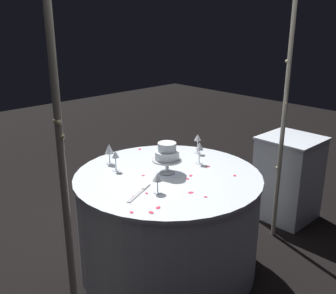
% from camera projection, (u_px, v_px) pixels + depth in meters
% --- Properties ---
extents(ground_plane, '(12.00, 12.00, 0.00)m').
position_uv_depth(ground_plane, '(168.00, 265.00, 3.09)').
color(ground_plane, black).
extents(decorative_arch, '(2.02, 0.06, 2.20)m').
position_uv_depth(decorative_arch, '(204.00, 88.00, 2.42)').
color(decorative_arch, '#B7B29E').
rests_on(decorative_arch, ground).
extents(main_table, '(1.35, 1.35, 0.76)m').
position_uv_depth(main_table, '(168.00, 222.00, 2.97)').
color(main_table, silver).
rests_on(main_table, ground).
extents(side_table, '(0.51, 0.51, 0.80)m').
position_uv_depth(side_table, '(288.00, 178.00, 3.72)').
color(side_table, silver).
rests_on(side_table, ground).
extents(tiered_cake, '(0.22, 0.22, 0.23)m').
position_uv_depth(tiered_cake, '(167.00, 154.00, 2.83)').
color(tiered_cake, silver).
rests_on(tiered_cake, main_table).
extents(wine_glass_0, '(0.06, 0.06, 0.16)m').
position_uv_depth(wine_glass_0, '(115.00, 156.00, 2.89)').
color(wine_glass_0, silver).
rests_on(wine_glass_0, main_table).
extents(wine_glass_1, '(0.06, 0.06, 0.17)m').
position_uv_depth(wine_glass_1, '(200.00, 147.00, 3.03)').
color(wine_glass_1, silver).
rests_on(wine_glass_1, main_table).
extents(wine_glass_2, '(0.07, 0.07, 0.16)m').
position_uv_depth(wine_glass_2, '(109.00, 149.00, 3.03)').
color(wine_glass_2, silver).
rests_on(wine_glass_2, main_table).
extents(wine_glass_3, '(0.07, 0.07, 0.14)m').
position_uv_depth(wine_glass_3, '(157.00, 178.00, 2.53)').
color(wine_glass_3, silver).
rests_on(wine_glass_3, main_table).
extents(wine_glass_4, '(0.06, 0.06, 0.16)m').
position_uv_depth(wine_glass_4, '(198.00, 139.00, 3.25)').
color(wine_glass_4, silver).
rests_on(wine_glass_4, main_table).
extents(cake_knife, '(0.28, 0.14, 0.01)m').
position_uv_depth(cake_knife, '(140.00, 192.00, 2.57)').
color(cake_knife, silver).
rests_on(cake_knife, main_table).
extents(rose_petal_0, '(0.03, 0.03, 0.00)m').
position_uv_depth(rose_petal_0, '(143.00, 175.00, 2.83)').
color(rose_petal_0, '#E02D47').
rests_on(rose_petal_0, main_table).
extents(rose_petal_1, '(0.04, 0.04, 0.00)m').
position_uv_depth(rose_petal_1, '(135.00, 196.00, 2.51)').
color(rose_petal_1, '#E02D47').
rests_on(rose_petal_1, main_table).
extents(rose_petal_2, '(0.03, 0.03, 0.00)m').
position_uv_depth(rose_petal_2, '(144.00, 188.00, 2.63)').
color(rose_petal_2, '#E02D47').
rests_on(rose_petal_2, main_table).
extents(rose_petal_3, '(0.04, 0.04, 0.00)m').
position_uv_depth(rose_petal_3, '(191.00, 176.00, 2.83)').
color(rose_petal_3, '#E02D47').
rests_on(rose_petal_3, main_table).
extents(rose_petal_4, '(0.04, 0.04, 0.00)m').
position_uv_depth(rose_petal_4, '(235.00, 175.00, 2.83)').
color(rose_petal_4, '#E02D47').
rests_on(rose_petal_4, main_table).
extents(rose_petal_5, '(0.04, 0.04, 0.00)m').
position_uv_depth(rose_petal_5, '(140.00, 149.00, 3.38)').
color(rose_petal_5, '#E02D47').
rests_on(rose_petal_5, main_table).
extents(rose_petal_6, '(0.03, 0.03, 0.00)m').
position_uv_depth(rose_petal_6, '(132.00, 212.00, 2.31)').
color(rose_petal_6, '#E02D47').
rests_on(rose_petal_6, main_table).
extents(rose_petal_7, '(0.03, 0.04, 0.00)m').
position_uv_depth(rose_petal_7, '(170.00, 158.00, 3.17)').
color(rose_petal_7, '#E02D47').
rests_on(rose_petal_7, main_table).
extents(rose_petal_8, '(0.03, 0.04, 0.00)m').
position_uv_depth(rose_petal_8, '(151.00, 212.00, 2.31)').
color(rose_petal_8, '#E02D47').
rests_on(rose_petal_8, main_table).
extents(rose_petal_9, '(0.05, 0.04, 0.00)m').
position_uv_depth(rose_petal_9, '(191.00, 192.00, 2.56)').
color(rose_petal_9, '#E02D47').
rests_on(rose_petal_9, main_table).
extents(rose_petal_10, '(0.03, 0.03, 0.00)m').
position_uv_depth(rose_petal_10, '(187.00, 179.00, 2.78)').
color(rose_petal_10, '#E02D47').
rests_on(rose_petal_10, main_table).
extents(rose_petal_11, '(0.05, 0.04, 0.00)m').
position_uv_depth(rose_petal_11, '(208.00, 166.00, 3.00)').
color(rose_petal_11, '#E02D47').
rests_on(rose_petal_11, main_table).
extents(rose_petal_12, '(0.04, 0.04, 0.00)m').
position_uv_depth(rose_petal_12, '(158.00, 208.00, 2.36)').
color(rose_petal_12, '#E02D47').
rests_on(rose_petal_12, main_table).
extents(rose_petal_13, '(0.03, 0.03, 0.00)m').
position_uv_depth(rose_petal_13, '(147.00, 193.00, 2.55)').
color(rose_petal_13, '#E02D47').
rests_on(rose_petal_13, main_table).
extents(rose_petal_14, '(0.03, 0.03, 0.00)m').
position_uv_depth(rose_petal_14, '(206.00, 197.00, 2.50)').
color(rose_petal_14, '#E02D47').
rests_on(rose_petal_14, main_table).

